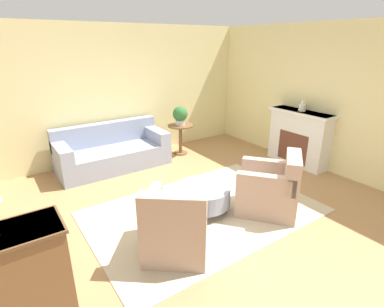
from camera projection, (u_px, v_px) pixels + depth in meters
The scene contains 13 objects.
ground_plane at pixel (204, 212), 4.58m from camera, with size 16.00×16.00×0.00m, color #AD7F51.
wall_back at pixel (121, 93), 6.43m from camera, with size 9.96×0.12×2.80m.
wall_right at pixel (332, 100), 5.69m from camera, with size 0.12×9.93×2.80m.
rug at pixel (204, 211), 4.58m from camera, with size 3.39×2.24×0.01m.
couch at pixel (113, 152), 6.12m from camera, with size 2.18×0.94×0.87m.
armchair_left at pixel (176, 226), 3.59m from camera, with size 1.11×1.13×0.93m.
armchair_right at pixel (271, 190), 4.48m from camera, with size 1.11×1.13×0.93m.
ottoman_table at pixel (203, 195), 4.52m from camera, with size 0.83×0.83×0.40m.
side_table at pixel (180, 134), 6.79m from camera, with size 0.57×0.57×0.69m.
fireplace at pixel (299, 137), 6.20m from camera, with size 0.44×1.37×1.13m.
dresser at pixel (4, 284), 2.55m from camera, with size 1.07×0.51×0.98m.
vase_mantel_near at pixel (302, 107), 5.97m from camera, with size 0.15×0.15×0.21m.
potted_plant_on_side_table at pixel (180, 115), 6.64m from camera, with size 0.33×0.33×0.42m.
Camera 1 is at (-2.41, -3.17, 2.44)m, focal length 28.00 mm.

